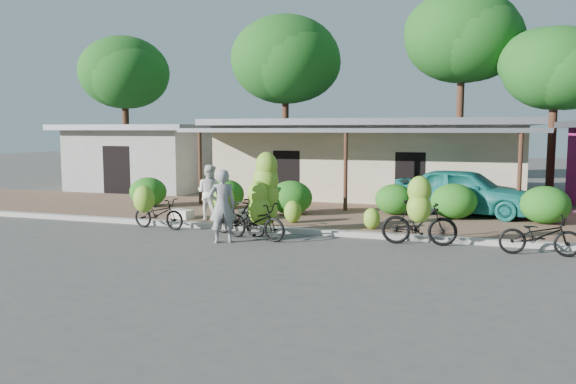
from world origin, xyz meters
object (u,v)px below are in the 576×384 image
Objects in this scene: tree_near_right at (551,67)px; sack_far at (182,214)px; bike_left at (237,213)px; bike_right at (419,217)px; sack_near at (253,214)px; bystander at (209,192)px; teal_van at (464,191)px; tree_back_left at (122,71)px; vendor at (222,206)px; bike_center at (260,205)px; bike_far_right at (540,235)px; tree_center_right at (459,35)px; bike_far_left at (156,210)px; tree_far_center at (283,58)px.

tree_near_right is 9.91× the size of sack_far.
bike_right is (4.91, 0.14, 0.10)m from bike_left.
sack_near is 1.52m from bystander.
bystander is 8.37m from teal_van.
bike_right is 5.71m from sack_near.
tree_back_left is 4.09× the size of vendor.
bike_center is 1.21× the size of vendor.
bike_far_right is 1.07× the size of bystander.
bystander is (-6.90, -13.85, -6.57)m from tree_center_right.
bike_right is at bearing -35.43° from tree_back_left.
bike_right is at bearing -91.38° from tree_center_right.
bike_left is at bearing -108.83° from tree_center_right.
tree_back_left reaches higher than bike_far_left.
tree_back_left is 8.57m from tree_far_center.
bystander is (10.10, -10.35, -5.04)m from tree_back_left.
tree_back_left is at bearing 82.88° from teal_van.
tree_back_left is 0.87× the size of tree_far_center.
sack_near is (-9.68, -11.29, -5.42)m from tree_near_right.
bike_far_right is 8.39m from sack_near.
tree_near_right reaches higher than vendor.
tree_far_center reaches higher than bike_far_right.
bike_right is 5.21m from teal_van.
tree_near_right is 4.15× the size of bike_far_left.
tree_center_right reaches higher than sack_near.
tree_far_center is 16.08m from bike_far_left.
sack_far is (-2.58, 1.58, -0.39)m from bike_left.
tree_near_right reaches higher than bike_far_left.
bike_center is at bearing -26.68° from sack_far.
bike_far_left is at bearing -131.91° from tree_near_right.
tree_far_center is 14.93m from sack_far.
bike_left is at bearing 87.87° from bike_right.
tree_near_right reaches higher than sack_near.
bike_left is 2.32m from bystander.
bike_left is 0.43× the size of teal_van.
vendor is at bearing -47.79° from tree_back_left.
bike_center is 1.14m from vendor.
bike_far_right reaches higher than sack_far.
bike_left is at bearing 145.33° from teal_van.
bike_far_left is 0.97× the size of bike_far_right.
bike_center is at bearing -73.54° from tree_far_center.
sack_far is 0.16× the size of teal_van.
bike_far_left is 3.04m from sack_near.
tree_center_right reaches higher than bike_center.
sack_far is at bearing -134.90° from tree_near_right.
tree_center_right is (17.00, 3.50, 1.53)m from tree_back_left.
sack_near is (-5.68, -13.29, -7.28)m from tree_center_right.
bike_right is at bearing -83.68° from bike_far_left.
tree_near_right is at bearing -8.50° from teal_van.
tree_far_center is 4.67× the size of bike_right.
bike_center is 2.74× the size of sack_near.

